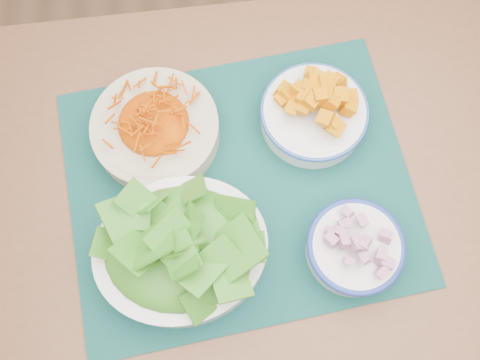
# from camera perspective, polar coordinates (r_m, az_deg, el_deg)

# --- Properties ---
(ground) EXTENTS (4.00, 4.00, 0.00)m
(ground) POSITION_cam_1_polar(r_m,az_deg,el_deg) (1.73, 12.97, 0.62)
(ground) COLOR #A57350
(ground) RESTS_ON ground
(table) EXTENTS (1.19, 0.84, 0.75)m
(table) POSITION_cam_1_polar(r_m,az_deg,el_deg) (0.99, 4.42, -3.21)
(table) COLOR brown
(table) RESTS_ON ground
(placemat) EXTENTS (0.62, 0.54, 0.00)m
(placemat) POSITION_cam_1_polar(r_m,az_deg,el_deg) (0.89, 0.00, -0.65)
(placemat) COLOR #082A2A
(placemat) RESTS_ON table
(carrot_bowl) EXTENTS (0.24, 0.24, 0.08)m
(carrot_bowl) POSITION_cam_1_polar(r_m,az_deg,el_deg) (0.89, -9.09, 5.67)
(carrot_bowl) COLOR #C2B090
(carrot_bowl) RESTS_ON placemat
(squash_bowl) EXTENTS (0.20, 0.20, 0.09)m
(squash_bowl) POSITION_cam_1_polar(r_m,az_deg,el_deg) (0.90, 7.98, 7.37)
(squash_bowl) COLOR silver
(squash_bowl) RESTS_ON placemat
(lettuce_bowl) EXTENTS (0.30, 0.27, 0.11)m
(lettuce_bowl) POSITION_cam_1_polar(r_m,az_deg,el_deg) (0.81, -6.38, -7.26)
(lettuce_bowl) COLOR white
(lettuce_bowl) RESTS_ON placemat
(onion_bowl) EXTENTS (0.17, 0.17, 0.08)m
(onion_bowl) POSITION_cam_1_polar(r_m,az_deg,el_deg) (0.84, 12.19, -7.02)
(onion_bowl) COLOR silver
(onion_bowl) RESTS_ON placemat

